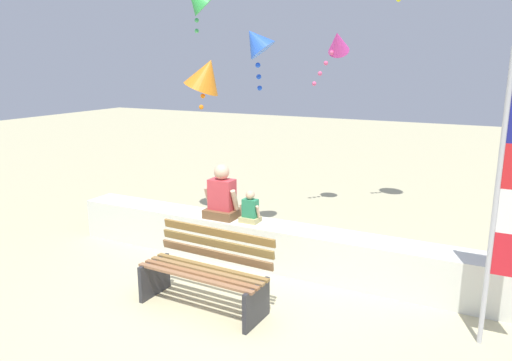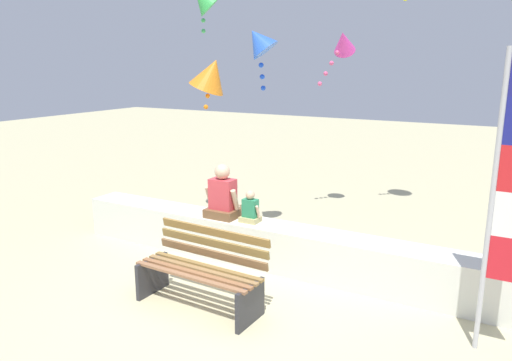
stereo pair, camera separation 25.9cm
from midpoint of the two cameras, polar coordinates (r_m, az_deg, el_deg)
ground_plane at (r=6.07m, az=-3.44°, el=-13.68°), size 40.00×40.00×0.00m
seawall_ledge at (r=6.83m, az=1.20°, el=-7.67°), size 6.52×0.53×0.61m
park_bench at (r=5.78m, az=-7.16°, el=-10.67°), size 1.57×0.67×0.88m
person_adult at (r=7.00m, az=-5.07°, el=-1.94°), size 0.51×0.38×0.78m
person_child at (r=6.81m, az=-1.77°, el=-3.45°), size 0.30×0.22×0.46m
kite_orange at (r=8.72m, az=-6.75°, el=12.22°), size 0.93×0.82×0.95m
kite_magenta at (r=8.92m, az=8.66°, el=15.66°), size 0.66×0.60×1.03m
kite_blue at (r=7.58m, az=-1.01°, el=15.99°), size 0.69×0.72×1.04m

